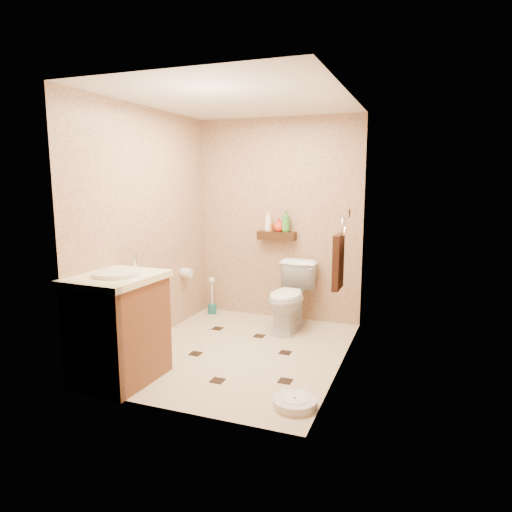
% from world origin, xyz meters
% --- Properties ---
extents(ground, '(2.50, 2.50, 0.00)m').
position_xyz_m(ground, '(0.00, 0.00, 0.00)').
color(ground, beige).
rests_on(ground, ground).
extents(wall_back, '(2.00, 0.04, 2.40)m').
position_xyz_m(wall_back, '(0.00, 1.25, 1.20)').
color(wall_back, tan).
rests_on(wall_back, ground).
extents(wall_front, '(2.00, 0.04, 2.40)m').
position_xyz_m(wall_front, '(0.00, -1.25, 1.20)').
color(wall_front, tan).
rests_on(wall_front, ground).
extents(wall_left, '(0.04, 2.50, 2.40)m').
position_xyz_m(wall_left, '(-1.00, 0.00, 1.20)').
color(wall_left, tan).
rests_on(wall_left, ground).
extents(wall_right, '(0.04, 2.50, 2.40)m').
position_xyz_m(wall_right, '(1.00, 0.00, 1.20)').
color(wall_right, tan).
rests_on(wall_right, ground).
extents(ceiling, '(2.00, 2.50, 0.02)m').
position_xyz_m(ceiling, '(0.00, 0.00, 2.40)').
color(ceiling, silver).
rests_on(ceiling, wall_back).
extents(wall_shelf, '(0.46, 0.14, 0.10)m').
position_xyz_m(wall_shelf, '(0.00, 1.17, 1.02)').
color(wall_shelf, '#3C2210').
rests_on(wall_shelf, wall_back).
extents(floor_accents, '(1.24, 1.34, 0.01)m').
position_xyz_m(floor_accents, '(0.05, -0.04, 0.00)').
color(floor_accents, black).
rests_on(floor_accents, ground).
extents(toilet, '(0.47, 0.77, 0.76)m').
position_xyz_m(toilet, '(0.27, 0.83, 0.38)').
color(toilet, white).
rests_on(toilet, ground).
extents(vanity, '(0.65, 0.77, 1.05)m').
position_xyz_m(vanity, '(-0.70, -0.94, 0.47)').
color(vanity, brown).
rests_on(vanity, ground).
extents(bathroom_scale, '(0.41, 0.41, 0.07)m').
position_xyz_m(bathroom_scale, '(0.82, -0.88, 0.03)').
color(bathroom_scale, silver).
rests_on(bathroom_scale, ground).
extents(toilet_brush, '(0.11, 0.11, 0.47)m').
position_xyz_m(toilet_brush, '(-0.82, 1.07, 0.17)').
color(toilet_brush, '#175E5A').
rests_on(toilet_brush, ground).
extents(towel_ring, '(0.12, 0.30, 0.76)m').
position_xyz_m(towel_ring, '(0.91, 0.25, 0.95)').
color(towel_ring, silver).
rests_on(towel_ring, wall_right).
extents(toilet_paper, '(0.12, 0.11, 0.12)m').
position_xyz_m(toilet_paper, '(-0.94, 0.65, 0.60)').
color(toilet_paper, silver).
rests_on(toilet_paper, wall_left).
extents(bottle_a, '(0.13, 0.13, 0.24)m').
position_xyz_m(bottle_a, '(-0.11, 1.17, 1.19)').
color(bottle_a, white).
rests_on(bottle_a, wall_shelf).
extents(bottle_b, '(0.08, 0.08, 0.15)m').
position_xyz_m(bottle_b, '(-0.09, 1.17, 1.15)').
color(bottle_b, orange).
rests_on(bottle_b, wall_shelf).
extents(bottle_c, '(0.17, 0.17, 0.16)m').
position_xyz_m(bottle_c, '(0.03, 1.17, 1.15)').
color(bottle_c, red).
rests_on(bottle_c, wall_shelf).
extents(bottle_d, '(0.11, 0.11, 0.26)m').
position_xyz_m(bottle_d, '(0.11, 1.17, 1.20)').
color(bottle_d, '#37842C').
rests_on(bottle_d, wall_shelf).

